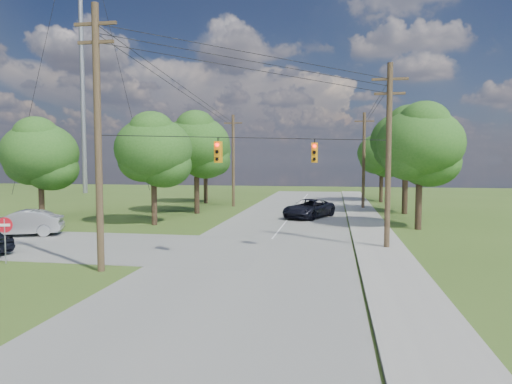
% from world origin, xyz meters
% --- Properties ---
extents(ground, '(140.00, 140.00, 0.00)m').
position_xyz_m(ground, '(0.00, 0.00, 0.00)').
color(ground, '#3C591D').
rests_on(ground, ground).
extents(main_road, '(10.00, 100.00, 0.03)m').
position_xyz_m(main_road, '(2.00, 5.00, 0.01)').
color(main_road, gray).
rests_on(main_road, ground).
extents(sidewalk_east, '(2.60, 100.00, 0.12)m').
position_xyz_m(sidewalk_east, '(8.70, 5.00, 0.06)').
color(sidewalk_east, '#9C9A92').
rests_on(sidewalk_east, ground).
extents(pole_sw, '(2.00, 0.32, 12.00)m').
position_xyz_m(pole_sw, '(-4.60, 0.40, 6.23)').
color(pole_sw, brown).
rests_on(pole_sw, ground).
extents(pole_ne, '(2.00, 0.32, 10.50)m').
position_xyz_m(pole_ne, '(8.90, 8.00, 5.47)').
color(pole_ne, brown).
rests_on(pole_ne, ground).
extents(pole_north_e, '(2.00, 0.32, 10.00)m').
position_xyz_m(pole_north_e, '(8.90, 30.00, 5.13)').
color(pole_north_e, brown).
rests_on(pole_north_e, ground).
extents(pole_north_w, '(2.00, 0.32, 10.00)m').
position_xyz_m(pole_north_w, '(-5.00, 30.00, 5.13)').
color(pole_north_w, brown).
rests_on(pole_north_w, ground).
extents(power_lines, '(13.93, 29.62, 4.93)m').
position_xyz_m(power_lines, '(1.50, 11.54, 9.15)').
color(power_lines, black).
rests_on(power_lines, ground).
extents(traffic_signals, '(4.91, 3.27, 1.05)m').
position_xyz_m(traffic_signals, '(2.55, 4.43, 5.50)').
color(traffic_signals, orange).
rests_on(traffic_signals, ground).
extents(radio_mast, '(0.70, 0.70, 45.00)m').
position_xyz_m(radio_mast, '(-32.00, 46.00, 22.50)').
color(radio_mast, gray).
rests_on(radio_mast, ground).
extents(tree_w_near, '(6.00, 6.00, 8.40)m').
position_xyz_m(tree_w_near, '(-8.00, 15.00, 5.92)').
color(tree_w_near, '#412C20').
rests_on(tree_w_near, ground).
extents(tree_w_mid, '(6.40, 6.40, 9.22)m').
position_xyz_m(tree_w_mid, '(-7.00, 23.00, 6.58)').
color(tree_w_mid, '#412C20').
rests_on(tree_w_mid, ground).
extents(tree_w_far, '(6.00, 6.00, 8.73)m').
position_xyz_m(tree_w_far, '(-9.00, 33.00, 6.25)').
color(tree_w_far, '#412C20').
rests_on(tree_w_far, ground).
extents(tree_e_near, '(6.20, 6.20, 8.81)m').
position_xyz_m(tree_e_near, '(12.00, 16.00, 6.25)').
color(tree_e_near, '#412C20').
rests_on(tree_e_near, ground).
extents(tree_e_mid, '(6.60, 6.60, 9.64)m').
position_xyz_m(tree_e_mid, '(12.50, 26.00, 6.91)').
color(tree_e_mid, '#412C20').
rests_on(tree_e_mid, ground).
extents(tree_e_far, '(5.80, 5.80, 8.32)m').
position_xyz_m(tree_e_far, '(11.50, 38.00, 5.92)').
color(tree_e_far, '#412C20').
rests_on(tree_e_far, ground).
extents(tree_cross_n, '(5.60, 5.60, 7.91)m').
position_xyz_m(tree_cross_n, '(-16.00, 12.50, 5.59)').
color(tree_cross_n, '#412C20').
rests_on(tree_cross_n, ground).
extents(car_cross_silver, '(5.48, 3.69, 1.71)m').
position_xyz_m(car_cross_silver, '(-14.70, 8.41, 0.89)').
color(car_cross_silver, '#B5B7BC').
rests_on(car_cross_silver, cross_road).
extents(car_main_north, '(4.90, 6.45, 1.63)m').
position_xyz_m(car_main_north, '(3.72, 21.29, 0.84)').
color(car_main_north, black).
rests_on(car_main_north, main_road).
extents(do_not_enter_sign, '(0.74, 0.26, 2.29)m').
position_xyz_m(do_not_enter_sign, '(-9.98, 1.00, 1.68)').
color(do_not_enter_sign, gray).
rests_on(do_not_enter_sign, ground).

